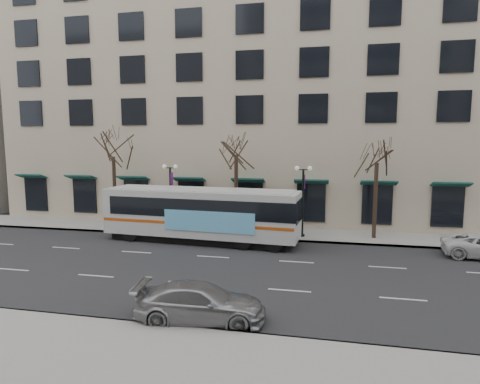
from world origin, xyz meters
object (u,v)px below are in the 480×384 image
(tree_far_left, at_px, (113,145))
(tree_far_right, at_px, (377,149))
(silver_car, at_px, (200,303))
(lamp_post_left, at_px, (171,194))
(lamp_post_right, at_px, (303,198))
(city_bus, at_px, (202,213))
(tree_far_mid, at_px, (236,142))

(tree_far_left, distance_m, tree_far_right, 20.00)
(tree_far_left, distance_m, silver_car, 20.06)
(tree_far_right, bearing_deg, lamp_post_left, -177.71)
(tree_far_left, bearing_deg, tree_far_right, 0.00)
(lamp_post_left, bearing_deg, lamp_post_right, 0.00)
(tree_far_right, bearing_deg, lamp_post_right, -173.15)
(silver_car, bearing_deg, lamp_post_right, -18.36)
(lamp_post_left, bearing_deg, tree_far_left, 173.17)
(city_bus, bearing_deg, tree_far_right, 18.40)
(tree_far_left, height_order, tree_far_right, tree_far_left)
(lamp_post_left, height_order, silver_car, lamp_post_left)
(lamp_post_left, height_order, city_bus, lamp_post_left)
(silver_car, bearing_deg, lamp_post_left, 19.40)
(tree_far_right, relative_size, city_bus, 0.58)
(city_bus, bearing_deg, tree_far_left, 163.97)
(tree_far_mid, distance_m, lamp_post_right, 6.41)
(tree_far_mid, bearing_deg, tree_far_left, -180.00)
(lamp_post_left, relative_size, silver_car, 1.03)
(silver_car, bearing_deg, tree_far_left, 32.25)
(city_bus, distance_m, silver_car, 12.60)
(lamp_post_left, xyz_separation_m, silver_car, (6.89, -14.40, -2.21))
(tree_far_mid, relative_size, tree_far_right, 1.06)
(tree_far_left, relative_size, lamp_post_right, 1.60)
(lamp_post_left, distance_m, city_bus, 4.14)
(lamp_post_right, height_order, silver_car, lamp_post_right)
(tree_far_mid, bearing_deg, tree_far_right, -0.00)
(lamp_post_left, bearing_deg, silver_car, -64.42)
(tree_far_mid, height_order, lamp_post_left, tree_far_mid)
(lamp_post_left, distance_m, lamp_post_right, 10.00)
(tree_far_right, bearing_deg, city_bus, -165.64)
(tree_far_right, distance_m, lamp_post_right, 6.11)
(tree_far_right, xyz_separation_m, city_bus, (-11.76, -3.01, -4.40))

